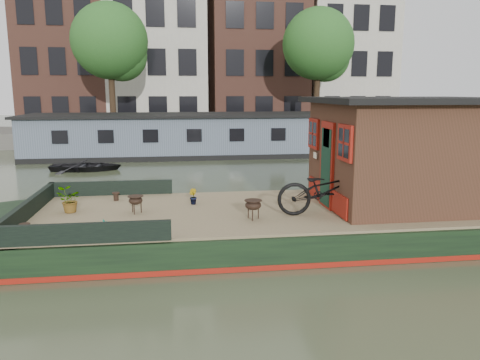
{
  "coord_description": "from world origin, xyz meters",
  "views": [
    {
      "loc": [
        -2.9,
        -9.84,
        3.18
      ],
      "look_at": [
        -1.45,
        0.5,
        1.22
      ],
      "focal_mm": 35.0,
      "sensor_mm": 36.0,
      "label": 1
    }
  ],
  "objects": [
    {
      "name": "townhouse_row",
      "position": [
        0.15,
        27.5,
        7.9
      ],
      "size": [
        27.25,
        8.0,
        16.5
      ],
      "color": "brown",
      "rests_on": "ground"
    },
    {
      "name": "bow_bulwark",
      "position": [
        -5.07,
        0.0,
        0.82
      ],
      "size": [
        3.0,
        4.0,
        0.35
      ],
      "color": "black",
      "rests_on": "houseboat_deck"
    },
    {
      "name": "potted_plant_b",
      "position": [
        -2.52,
        0.66,
        0.83
      ],
      "size": [
        0.24,
        0.25,
        0.36
      ],
      "primitive_type": "imported",
      "rotation": [
        0.0,
        0.0,
        2.11
      ],
      "color": "maroon",
      "rests_on": "houseboat_deck"
    },
    {
      "name": "bollard_port",
      "position": [
        -4.32,
        1.27,
        0.75
      ],
      "size": [
        0.17,
        0.17,
        0.2
      ],
      "primitive_type": "cylinder",
      "color": "black",
      "rests_on": "houseboat_deck"
    },
    {
      "name": "tree_left",
      "position": [
        -6.36,
        19.07,
        5.89
      ],
      "size": [
        4.4,
        4.4,
        7.4
      ],
      "color": "#332316",
      "rests_on": "quay"
    },
    {
      "name": "dinghy",
      "position": [
        -6.56,
        9.97,
        0.3
      ],
      "size": [
        2.97,
        2.2,
        0.59
      ],
      "primitive_type": "imported",
      "rotation": [
        0.0,
        0.0,
        1.52
      ],
      "color": "black",
      "rests_on": "ground"
    },
    {
      "name": "tree_right",
      "position": [
        6.14,
        19.07,
        5.89
      ],
      "size": [
        4.4,
        4.4,
        7.4
      ],
      "color": "#332316",
      "rests_on": "quay"
    },
    {
      "name": "houseboat_hull",
      "position": [
        -1.33,
        0.0,
        0.27
      ],
      "size": [
        14.01,
        4.02,
        0.6
      ],
      "color": "black",
      "rests_on": "ground"
    },
    {
      "name": "cabin",
      "position": [
        2.19,
        0.0,
        1.88
      ],
      "size": [
        4.0,
        3.5,
        2.42
      ],
      "color": "#322013",
      "rests_on": "houseboat_deck"
    },
    {
      "name": "ground",
      "position": [
        0.0,
        0.0,
        0.0
      ],
      "size": [
        120.0,
        120.0,
        0.0
      ],
      "primitive_type": "plane",
      "color": "#353E27",
      "rests_on": "ground"
    },
    {
      "name": "far_houseboat",
      "position": [
        0.0,
        14.0,
        0.97
      ],
      "size": [
        20.4,
        4.4,
        2.11
      ],
      "color": "slate",
      "rests_on": "ground"
    },
    {
      "name": "potted_plant_e",
      "position": [
        -4.17,
        -1.62,
        0.81
      ],
      "size": [
        0.2,
        0.19,
        0.32
      ],
      "primitive_type": "imported",
      "rotation": [
        0.0,
        0.0,
        0.65
      ],
      "color": "#9A542D",
      "rests_on": "houseboat_deck"
    },
    {
      "name": "quay",
      "position": [
        0.0,
        20.5,
        0.45
      ],
      "size": [
        60.0,
        6.0,
        0.9
      ],
      "primitive_type": "cube",
      "color": "#47443F",
      "rests_on": "ground"
    },
    {
      "name": "bicycle",
      "position": [
        0.2,
        -0.68,
        1.19
      ],
      "size": [
        2.11,
        0.88,
        1.08
      ],
      "primitive_type": "imported",
      "rotation": [
        0.0,
        0.0,
        1.49
      ],
      "color": "black",
      "rests_on": "houseboat_deck"
    },
    {
      "name": "brazier_rear",
      "position": [
        -3.75,
        0.01,
        0.84
      ],
      "size": [
        0.41,
        0.41,
        0.38
      ],
      "primitive_type": null,
      "rotation": [
        0.0,
        0.0,
        -0.19
      ],
      "color": "black",
      "rests_on": "houseboat_deck"
    },
    {
      "name": "potted_plant_c",
      "position": [
        -5.18,
        0.25,
        0.92
      ],
      "size": [
        0.54,
        0.49,
        0.54
      ],
      "primitive_type": "imported",
      "rotation": [
        0.0,
        0.0,
        3.28
      ],
      "color": "brown",
      "rests_on": "houseboat_deck"
    },
    {
      "name": "houseboat_deck",
      "position": [
        0.0,
        0.0,
        0.62
      ],
      "size": [
        11.8,
        3.8,
        0.05
      ],
      "primitive_type": "cube",
      "color": "#836F51",
      "rests_on": "houseboat_hull"
    },
    {
      "name": "bollard_stbd",
      "position": [
        -5.6,
        -1.33,
        0.76
      ],
      "size": [
        0.19,
        0.19,
        0.22
      ],
      "primitive_type": "cylinder",
      "color": "black",
      "rests_on": "houseboat_deck"
    },
    {
      "name": "brazier_front",
      "position": [
        -1.37,
        -0.81,
        0.85
      ],
      "size": [
        0.43,
        0.43,
        0.4
      ],
      "primitive_type": null,
      "rotation": [
        0.0,
        0.0,
        0.16
      ],
      "color": "black",
      "rests_on": "houseboat_deck"
    }
  ]
}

